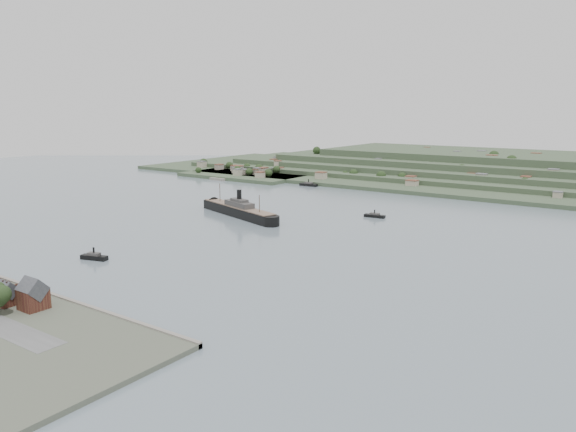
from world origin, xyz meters
The scene contains 7 objects.
ground centered at (0.00, 0.00, 0.00)m, with size 1400.00×1400.00×0.00m, color slate.
gabled_building centered at (27.50, -164.00, 8.19)m, with size 10.40×10.18×14.09m.
far_peninsula centered at (27.91, 393.10, 11.88)m, with size 760.00×309.00×30.00m.
steamship centered at (-44.62, 50.98, 4.72)m, with size 103.12×44.13×25.55m.
tugboat centered at (-24.37, -97.15, 1.78)m, with size 16.76×8.90×7.29m.
ferry_west centered at (-90.28, 225.00, 1.84)m, with size 20.59×6.73×7.62m.
ferry_east centered at (49.51, 107.84, 1.51)m, with size 17.05×6.30×6.25m.
Camera 1 is at (245.73, -284.94, 86.32)m, focal length 35.00 mm.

